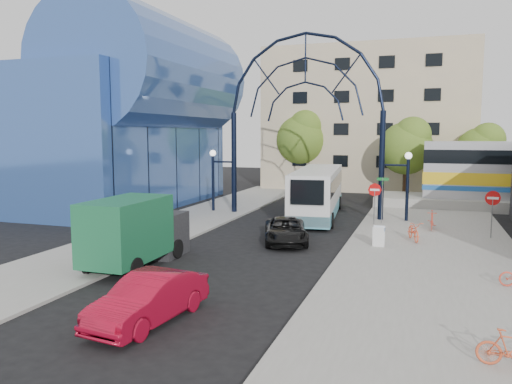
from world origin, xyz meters
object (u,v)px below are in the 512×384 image
(tree_north_c, at_px, (482,149))
(bike_near_a, at_px, (414,231))
(bike_near_b, at_px, (432,220))
(black_suv, at_px, (286,231))
(stop_sign, at_px, (375,194))
(green_truck, at_px, (137,231))
(gateway_arch, at_px, (305,87))
(sandwich_board, at_px, (379,234))
(tree_north_a, at_px, (407,145))
(tree_north_b, at_px, (303,137))
(red_sedan, at_px, (149,299))
(street_name_sign, at_px, (382,190))
(bike_far_b, at_px, (511,349))
(do_not_enter_sign, at_px, (493,203))
(city_bus, at_px, (318,192))

(tree_north_c, height_order, bike_near_a, tree_north_c)
(tree_north_c, distance_m, bike_near_b, 17.31)
(tree_north_c, height_order, black_suv, tree_north_c)
(stop_sign, height_order, green_truck, green_truck)
(gateway_arch, relative_size, sandwich_board, 13.80)
(tree_north_a, bearing_deg, bike_near_a, -86.66)
(stop_sign, height_order, tree_north_b, tree_north_b)
(bike_near_a, bearing_deg, bike_near_b, 60.04)
(sandwich_board, bearing_deg, bike_near_b, 65.77)
(stop_sign, relative_size, bike_near_a, 1.32)
(sandwich_board, relative_size, green_truck, 0.17)
(tree_north_a, relative_size, black_suv, 1.54)
(stop_sign, height_order, red_sedan, stop_sign)
(gateway_arch, bearing_deg, stop_sign, -22.63)
(street_name_sign, relative_size, tree_north_a, 0.40)
(gateway_arch, bearing_deg, bike_near_b, -17.27)
(street_name_sign, bearing_deg, gateway_arch, 164.93)
(red_sedan, xyz_separation_m, bike_far_b, (9.61, -0.10, -0.14))
(tree_north_a, bearing_deg, sandwich_board, -91.50)
(bike_near_b, bearing_deg, do_not_enter_sign, -26.88)
(city_bus, height_order, black_suv, city_bus)
(street_name_sign, relative_size, tree_north_b, 0.35)
(tree_north_b, xyz_separation_m, tree_north_c, (16.00, -2.00, -0.99))
(stop_sign, bearing_deg, green_truck, -124.71)
(red_sedan, bearing_deg, tree_north_b, 103.27)
(bike_near_b, bearing_deg, black_suv, -141.64)
(stop_sign, distance_m, do_not_enter_sign, 6.51)
(sandwich_board, height_order, tree_north_c, tree_north_c)
(sandwich_board, bearing_deg, tree_north_a, 88.50)
(sandwich_board, bearing_deg, stop_sign, 97.57)
(bike_near_b, bearing_deg, sandwich_board, -114.08)
(green_truck, bearing_deg, stop_sign, 54.55)
(bike_far_b, bearing_deg, gateway_arch, 29.81)
(do_not_enter_sign, xyz_separation_m, tree_north_c, (1.12, 17.93, 2.30))
(street_name_sign, bearing_deg, green_truck, -124.66)
(tree_north_a, distance_m, black_suv, 21.06)
(bike_near_a, bearing_deg, stop_sign, 105.31)
(green_truck, bearing_deg, tree_north_b, 89.41)
(street_name_sign, xyz_separation_m, red_sedan, (-5.17, -18.48, -1.41))
(sandwich_board, bearing_deg, tree_north_c, 73.45)
(city_bus, height_order, red_sedan, city_bus)
(tree_north_b, height_order, red_sedan, tree_north_b)
(stop_sign, relative_size, tree_north_b, 0.31)
(bike_near_a, xyz_separation_m, bike_far_b, (2.47, -13.97, -0.04))
(sandwich_board, distance_m, black_suv, 4.63)
(street_name_sign, distance_m, bike_near_b, 3.42)
(tree_north_a, relative_size, bike_near_a, 3.70)
(gateway_arch, xyz_separation_m, tree_north_b, (-3.88, 15.93, -3.29))
(sandwich_board, distance_m, bike_far_b, 12.62)
(stop_sign, bearing_deg, do_not_enter_sign, -17.88)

